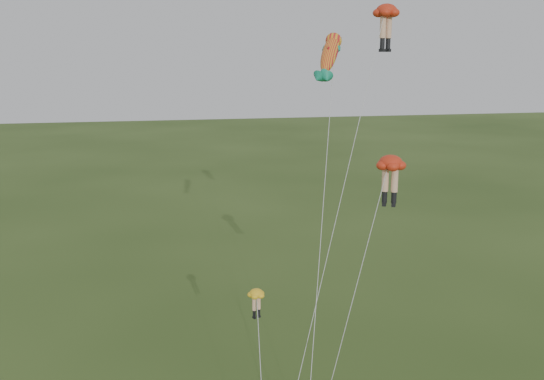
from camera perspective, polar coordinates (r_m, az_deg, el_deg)
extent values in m
ellipsoid|color=red|center=(35.94, 10.73, 16.26)|extent=(2.06, 2.06, 0.77)
cylinder|color=#F3B78F|center=(35.72, 10.40, 14.83)|extent=(0.34, 0.34, 1.18)
cylinder|color=black|center=(35.69, 10.34, 13.42)|extent=(0.27, 0.27, 0.59)
cube|color=black|center=(35.69, 10.32, 12.80)|extent=(0.32, 0.39, 0.17)
cylinder|color=#F3B78F|center=(36.06, 10.93, 14.79)|extent=(0.34, 0.34, 1.18)
cylinder|color=black|center=(36.04, 10.87, 13.39)|extent=(0.27, 0.27, 0.59)
cube|color=black|center=(36.04, 10.84, 12.78)|extent=(0.32, 0.39, 0.17)
cylinder|color=silver|center=(31.47, 6.28, -1.78)|extent=(7.85, 8.68, 21.14)
ellipsoid|color=red|center=(30.15, 11.11, 2.57)|extent=(2.03, 2.03, 0.75)
cylinder|color=#F3B78F|center=(30.33, 10.61, 0.94)|extent=(0.33, 0.33, 1.15)
cylinder|color=black|center=(30.52, 10.54, -0.64)|extent=(0.26, 0.26, 0.57)
cube|color=black|center=(30.61, 10.51, -1.32)|extent=(0.32, 0.38, 0.17)
cylinder|color=#F3B78F|center=(30.30, 11.47, 0.89)|extent=(0.33, 0.33, 1.15)
cylinder|color=black|center=(30.48, 11.40, -0.69)|extent=(0.26, 0.26, 0.57)
cube|color=black|center=(30.57, 11.37, -1.37)|extent=(0.32, 0.38, 0.17)
cylinder|color=silver|center=(29.78, 7.57, -10.36)|extent=(4.63, 3.18, 13.59)
ellipsoid|color=yellow|center=(29.08, -1.48, -9.68)|extent=(1.15, 1.15, 0.43)
cylinder|color=#F3B78F|center=(29.21, -1.69, -10.66)|extent=(0.19, 0.19, 0.65)
cylinder|color=black|center=(29.41, -1.68, -11.53)|extent=(0.15, 0.15, 0.33)
cube|color=black|center=(29.50, -1.68, -11.91)|extent=(0.18, 0.22, 0.10)
cylinder|color=#F3B78F|center=(29.35, -1.27, -10.53)|extent=(0.19, 0.19, 0.65)
cylinder|color=black|center=(29.55, -1.26, -11.41)|extent=(0.15, 0.15, 0.33)
cube|color=black|center=(29.64, -1.26, -11.78)|extent=(0.18, 0.22, 0.10)
ellipsoid|color=gold|center=(32.00, 5.48, 12.74)|extent=(2.26, 3.04, 2.62)
sphere|color=gold|center=(32.00, 5.48, 12.74)|extent=(1.41, 1.54, 1.26)
cone|color=#158D69|center=(32.00, 5.48, 12.74)|extent=(1.19, 1.36, 1.22)
cone|color=#158D69|center=(32.00, 5.48, 12.74)|extent=(1.19, 1.36, 1.22)
cone|color=#158D69|center=(32.00, 5.48, 12.74)|extent=(0.67, 0.77, 0.68)
cone|color=#158D69|center=(32.00, 5.48, 12.74)|extent=(0.67, 0.77, 0.68)
cone|color=red|center=(32.00, 5.48, 12.74)|extent=(0.71, 0.79, 0.67)
cylinder|color=silver|center=(29.69, 4.35, -5.34)|extent=(2.95, 7.06, 18.46)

